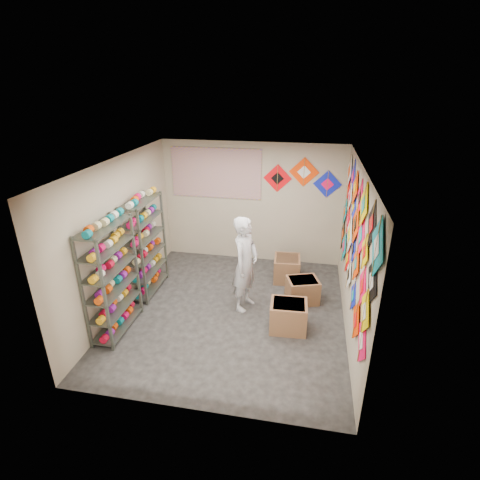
% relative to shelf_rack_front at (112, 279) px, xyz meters
% --- Properties ---
extents(ground, '(4.50, 4.50, 0.00)m').
position_rel_shelf_rack_front_xyz_m(ground, '(1.78, 0.85, -0.95)').
color(ground, black).
extents(room_walls, '(4.50, 4.50, 4.50)m').
position_rel_shelf_rack_front_xyz_m(room_walls, '(1.78, 0.85, 0.69)').
color(room_walls, tan).
rests_on(room_walls, ground).
extents(shelf_rack_front, '(0.40, 1.10, 1.90)m').
position_rel_shelf_rack_front_xyz_m(shelf_rack_front, '(0.00, 0.00, 0.00)').
color(shelf_rack_front, '#4C5147').
rests_on(shelf_rack_front, ground).
extents(shelf_rack_back, '(0.40, 1.10, 1.90)m').
position_rel_shelf_rack_front_xyz_m(shelf_rack_back, '(0.00, 1.30, 0.00)').
color(shelf_rack_back, '#4C5147').
rests_on(shelf_rack_back, ground).
extents(string_spools, '(0.12, 2.36, 0.12)m').
position_rel_shelf_rack_front_xyz_m(string_spools, '(-0.00, 0.65, 0.10)').
color(string_spools, '#E40A53').
rests_on(string_spools, ground).
extents(kite_wall_display, '(0.06, 4.34, 2.05)m').
position_rel_shelf_rack_front_xyz_m(kite_wall_display, '(3.76, 0.82, 0.72)').
color(kite_wall_display, '#F70A4B').
rests_on(kite_wall_display, room_walls).
extents(back_wall_kites, '(1.65, 0.02, 0.85)m').
position_rel_shelf_rack_front_xyz_m(back_wall_kites, '(2.85, 3.09, 1.03)').
color(back_wall_kites, red).
rests_on(back_wall_kites, room_walls).
extents(poster, '(2.00, 0.01, 1.10)m').
position_rel_shelf_rack_front_xyz_m(poster, '(0.98, 3.08, 1.05)').
color(poster, '#8554B8').
rests_on(poster, room_walls).
extents(shopkeeper, '(0.88, 0.78, 1.77)m').
position_rel_shelf_rack_front_xyz_m(shopkeeper, '(1.99, 1.06, -0.07)').
color(shopkeeper, silver).
rests_on(shopkeeper, ground).
extents(carton_a, '(0.63, 0.53, 0.50)m').
position_rel_shelf_rack_front_xyz_m(carton_a, '(2.82, 0.53, -0.70)').
color(carton_a, brown).
rests_on(carton_a, ground).
extents(carton_b, '(0.68, 0.62, 0.46)m').
position_rel_shelf_rack_front_xyz_m(carton_b, '(3.02, 1.44, -0.72)').
color(carton_b, brown).
rests_on(carton_b, ground).
extents(carton_c, '(0.56, 0.61, 0.51)m').
position_rel_shelf_rack_front_xyz_m(carton_c, '(2.67, 2.22, -0.70)').
color(carton_c, brown).
rests_on(carton_c, ground).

